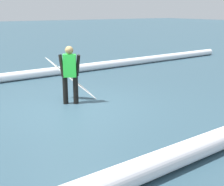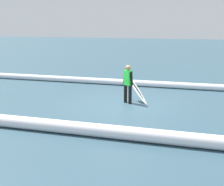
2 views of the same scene
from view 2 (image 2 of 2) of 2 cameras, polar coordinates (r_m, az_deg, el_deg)
ground_plane at (r=12.89m, az=2.04°, el=-2.03°), size 124.54×124.54×0.00m
surfer at (r=12.91m, az=2.89°, el=2.00°), size 0.46×0.45×1.57m
surfboard at (r=13.25m, az=4.25°, el=1.04°), size 1.33×0.99×1.24m
wave_crest_foreground at (r=16.58m, az=6.22°, el=1.69°), size 21.91×1.26×0.33m
wave_crest_midground at (r=8.91m, az=2.92°, el=-7.29°), size 22.06×1.41×0.39m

